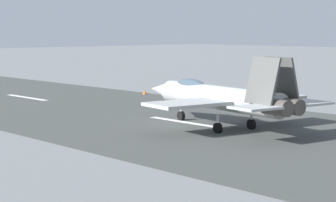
{
  "coord_description": "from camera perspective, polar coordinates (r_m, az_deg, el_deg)",
  "views": [
    {
      "loc": [
        -36.44,
        34.73,
        7.38
      ],
      "look_at": [
        -2.06,
        3.84,
        2.2
      ],
      "focal_mm": 68.12,
      "sensor_mm": 36.0,
      "label": 1
    }
  ],
  "objects": [
    {
      "name": "ground_plane",
      "position": [
        50.88,
        1.66,
        -1.95
      ],
      "size": [
        400.0,
        400.0,
        0.0
      ],
      "primitive_type": "plane",
      "color": "slate"
    },
    {
      "name": "runway_strip",
      "position": [
        50.87,
        1.68,
        -1.94
      ],
      "size": [
        240.0,
        26.0,
        0.02
      ],
      "color": "#414542",
      "rests_on": "ground"
    },
    {
      "name": "fighter_jet",
      "position": [
        47.86,
        4.66,
        0.37
      ],
      "size": [
        17.72,
        13.34,
        5.56
      ],
      "color": "#ADB0AE",
      "rests_on": "ground"
    },
    {
      "name": "crew_person",
      "position": [
        60.82,
        2.59,
        0.21
      ],
      "size": [
        0.48,
        0.59,
        1.66
      ],
      "color": "#1E2338",
      "rests_on": "ground"
    },
    {
      "name": "marker_cone_mid",
      "position": [
        61.05,
        8.03,
        -0.35
      ],
      "size": [
        0.44,
        0.44,
        0.55
      ],
      "primitive_type": "cone",
      "color": "orange",
      "rests_on": "ground"
    },
    {
      "name": "marker_cone_far",
      "position": [
        72.9,
        -2.1,
        0.8
      ],
      "size": [
        0.44,
        0.44,
        0.55
      ],
      "primitive_type": "cone",
      "color": "orange",
      "rests_on": "ground"
    }
  ]
}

